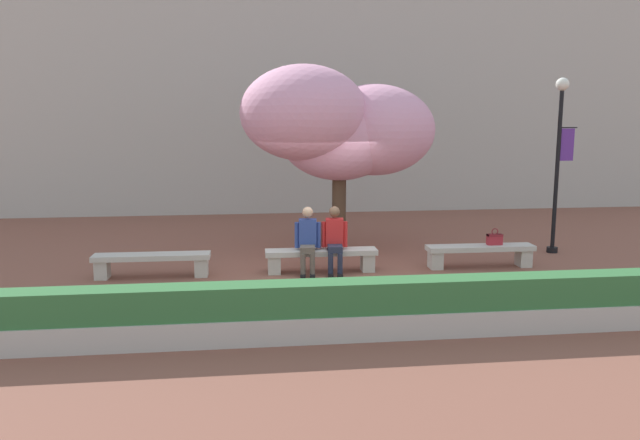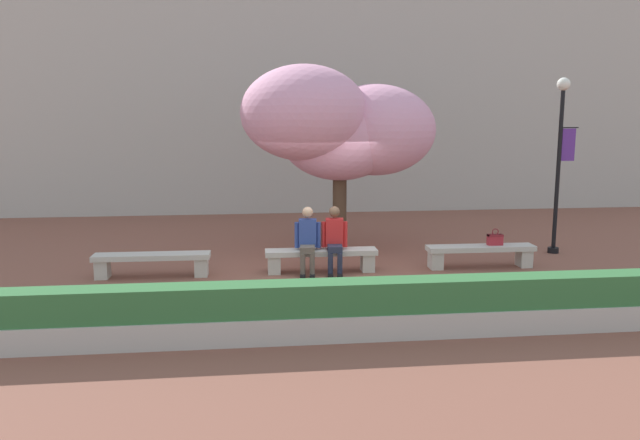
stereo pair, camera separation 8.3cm
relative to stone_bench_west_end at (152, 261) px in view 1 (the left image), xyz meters
name	(u,v)px [view 1 (the left image)]	position (x,y,z in m)	size (l,w,h in m)	color
ground_plane	(321,272)	(3.23, 0.00, -0.31)	(100.00, 100.00, 0.00)	brown
building_facade	(286,74)	(3.23, 9.51, 4.07)	(28.00, 4.00, 8.77)	#B7B2A8
stone_bench_west_end	(152,261)	(0.00, 0.00, 0.00)	(2.18, 0.46, 0.45)	#BCB7AD
stone_bench_near_west	(321,256)	(3.23, 0.00, 0.00)	(2.18, 0.46, 0.45)	#BCB7AD
stone_bench_center	(480,252)	(6.45, 0.00, 0.00)	(2.18, 0.46, 0.45)	#BCB7AD
person_seated_left	(308,238)	(2.96, -0.05, 0.38)	(0.51, 0.71, 1.29)	black
person_seated_right	(335,237)	(3.48, -0.05, 0.38)	(0.51, 0.71, 1.29)	black
handbag	(495,239)	(6.75, 0.02, 0.27)	(0.30, 0.15, 0.34)	#A3232D
cherry_tree_main	(338,125)	(3.84, 1.91, 2.50)	(4.36, 3.20, 4.10)	#473323
lamp_post_with_banner	(559,149)	(8.59, 1.13, 1.99)	(0.54, 0.28, 3.83)	black
planter_hedge_foreground	(354,310)	(3.23, -3.65, 0.07)	(11.33, 0.50, 0.80)	#BCB7AD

